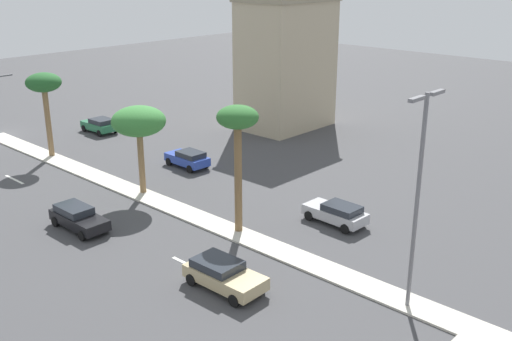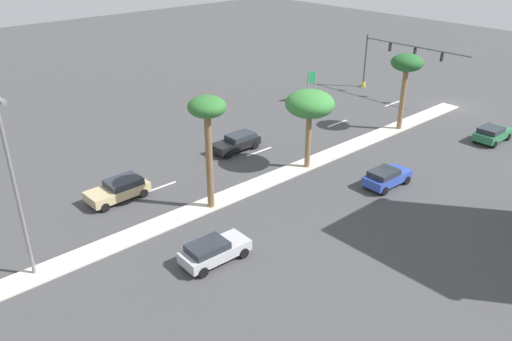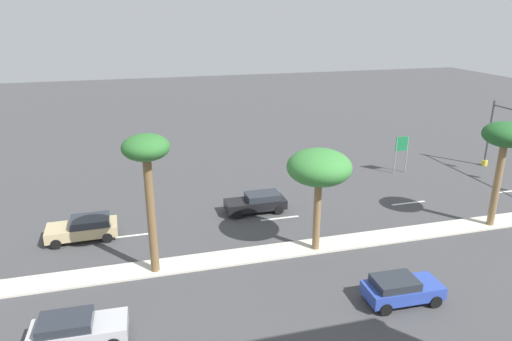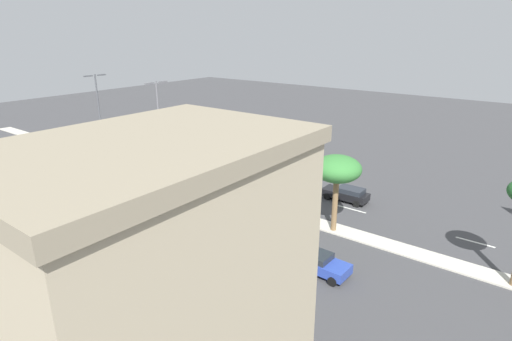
{
  "view_description": "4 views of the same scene",
  "coord_description": "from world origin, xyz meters",
  "px_view_note": "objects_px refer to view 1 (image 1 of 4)",
  "views": [
    {
      "loc": [
        23.63,
        56.13,
        15.71
      ],
      "look_at": [
        -1.33,
        33.1,
        3.9
      ],
      "focal_mm": 41.88,
      "sensor_mm": 36.0,
      "label": 1
    },
    {
      "loc": [
        -25.53,
        50.89,
        17.77
      ],
      "look_at": [
        -1.36,
        29.31,
        2.16
      ],
      "focal_mm": 36.18,
      "sensor_mm": 36.0,
      "label": 2
    },
    {
      "loc": [
        -23.85,
        33.13,
        13.95
      ],
      "look_at": [
        3.98,
        25.52,
        3.96
      ],
      "focal_mm": 32.63,
      "sensor_mm": 36.0,
      "label": 3
    },
    {
      "loc": [
        -28.37,
        9.54,
        15.54
      ],
      "look_at": [
        -1.17,
        30.25,
        3.94
      ],
      "focal_mm": 29.0,
      "sensor_mm": 36.0,
      "label": 4
    }
  ],
  "objects_px": {
    "sedan_silver_near": "(337,213)",
    "sedan_tan_outboard": "(223,274)",
    "palm_tree_mid": "(238,126)",
    "sedan_blue_trailing": "(188,158)",
    "sedan_green_left": "(100,125)",
    "street_lamp_trailing": "(418,188)",
    "sedan_black_far": "(78,217)",
    "palm_tree_leading": "(44,86)",
    "palm_tree_inboard": "(139,122)",
    "commercial_building": "(286,63)"
  },
  "relations": [
    {
      "from": "sedan_tan_outboard",
      "to": "sedan_black_far",
      "type": "bearing_deg",
      "value": -84.62
    },
    {
      "from": "sedan_blue_trailing",
      "to": "sedan_silver_near",
      "type": "bearing_deg",
      "value": 86.32
    },
    {
      "from": "sedan_green_left",
      "to": "sedan_blue_trailing",
      "type": "height_order",
      "value": "sedan_green_left"
    },
    {
      "from": "commercial_building",
      "to": "street_lamp_trailing",
      "type": "xyz_separation_m",
      "value": [
        21.87,
        26.11,
        -0.24
      ]
    },
    {
      "from": "palm_tree_mid",
      "to": "palm_tree_leading",
      "type": "bearing_deg",
      "value": -89.98
    },
    {
      "from": "sedan_silver_near",
      "to": "sedan_tan_outboard",
      "type": "distance_m",
      "value": 10.44
    },
    {
      "from": "street_lamp_trailing",
      "to": "sedan_silver_near",
      "type": "height_order",
      "value": "street_lamp_trailing"
    },
    {
      "from": "palm_tree_inboard",
      "to": "sedan_silver_near",
      "type": "relative_size",
      "value": 1.51
    },
    {
      "from": "sedan_blue_trailing",
      "to": "sedan_tan_outboard",
      "type": "bearing_deg",
      "value": 54.14
    },
    {
      "from": "street_lamp_trailing",
      "to": "sedan_silver_near",
      "type": "relative_size",
      "value": 2.49
    },
    {
      "from": "palm_tree_mid",
      "to": "sedan_green_left",
      "type": "height_order",
      "value": "palm_tree_mid"
    },
    {
      "from": "palm_tree_mid",
      "to": "sedan_silver_near",
      "type": "relative_size",
      "value": 1.88
    },
    {
      "from": "palm_tree_mid",
      "to": "sedan_blue_trailing",
      "type": "height_order",
      "value": "palm_tree_mid"
    },
    {
      "from": "palm_tree_leading",
      "to": "sedan_silver_near",
      "type": "distance_m",
      "value": 27.14
    },
    {
      "from": "sedan_black_far",
      "to": "sedan_tan_outboard",
      "type": "bearing_deg",
      "value": 95.38
    },
    {
      "from": "sedan_green_left",
      "to": "sedan_silver_near",
      "type": "bearing_deg",
      "value": 85.91
    },
    {
      "from": "palm_tree_leading",
      "to": "sedan_black_far",
      "type": "xyz_separation_m",
      "value": [
        6.43,
        14.7,
        -5.39
      ]
    },
    {
      "from": "palm_tree_mid",
      "to": "sedan_silver_near",
      "type": "bearing_deg",
      "value": 144.08
    },
    {
      "from": "palm_tree_mid",
      "to": "sedan_blue_trailing",
      "type": "xyz_separation_m",
      "value": [
        -6.1,
        -11.7,
        -5.99
      ]
    },
    {
      "from": "palm_tree_inboard",
      "to": "palm_tree_mid",
      "type": "distance_m",
      "value": 9.74
    },
    {
      "from": "sedan_silver_near",
      "to": "sedan_tan_outboard",
      "type": "height_order",
      "value": "sedan_tan_outboard"
    },
    {
      "from": "sedan_silver_near",
      "to": "sedan_tan_outboard",
      "type": "xyz_separation_m",
      "value": [
        10.44,
        0.4,
        0.02
      ]
    },
    {
      "from": "commercial_building",
      "to": "sedan_green_left",
      "type": "bearing_deg",
      "value": -40.26
    },
    {
      "from": "palm_tree_mid",
      "to": "sedan_blue_trailing",
      "type": "distance_m",
      "value": 14.5
    },
    {
      "from": "street_lamp_trailing",
      "to": "sedan_black_far",
      "type": "height_order",
      "value": "street_lamp_trailing"
    },
    {
      "from": "street_lamp_trailing",
      "to": "palm_tree_inboard",
      "type": "bearing_deg",
      "value": -91.59
    },
    {
      "from": "sedan_tan_outboard",
      "to": "sedan_blue_trailing",
      "type": "bearing_deg",
      "value": -125.86
    },
    {
      "from": "sedan_black_far",
      "to": "sedan_blue_trailing",
      "type": "xyz_separation_m",
      "value": [
        -12.54,
        -4.02,
        -0.01
      ]
    },
    {
      "from": "commercial_building",
      "to": "sedan_black_far",
      "type": "bearing_deg",
      "value": 13.14
    },
    {
      "from": "sedan_blue_trailing",
      "to": "commercial_building",
      "type": "bearing_deg",
      "value": -170.81
    },
    {
      "from": "sedan_black_far",
      "to": "sedan_blue_trailing",
      "type": "height_order",
      "value": "sedan_black_far"
    },
    {
      "from": "palm_tree_inboard",
      "to": "sedan_green_left",
      "type": "xyz_separation_m",
      "value": [
        -7.23,
        -16.42,
        -4.53
      ]
    },
    {
      "from": "commercial_building",
      "to": "sedan_green_left",
      "type": "xyz_separation_m",
      "value": [
        14.04,
        -11.89,
        -5.65
      ]
    },
    {
      "from": "sedan_blue_trailing",
      "to": "palm_tree_mid",
      "type": "bearing_deg",
      "value": 62.46
    },
    {
      "from": "palm_tree_leading",
      "to": "sedan_green_left",
      "type": "xyz_separation_m",
      "value": [
        -7.25,
        -3.65,
        -5.38
      ]
    },
    {
      "from": "sedan_tan_outboard",
      "to": "palm_tree_inboard",
      "type": "bearing_deg",
      "value": -111.22
    },
    {
      "from": "commercial_building",
      "to": "palm_tree_inboard",
      "type": "bearing_deg",
      "value": 12.03
    },
    {
      "from": "sedan_green_left",
      "to": "palm_tree_leading",
      "type": "bearing_deg",
      "value": 26.76
    },
    {
      "from": "commercial_building",
      "to": "sedan_blue_trailing",
      "type": "distance_m",
      "value": 16.38
    },
    {
      "from": "palm_tree_leading",
      "to": "sedan_blue_trailing",
      "type": "bearing_deg",
      "value": 119.76
    },
    {
      "from": "street_lamp_trailing",
      "to": "sedan_black_far",
      "type": "distance_m",
      "value": 21.19
    },
    {
      "from": "sedan_tan_outboard",
      "to": "sedan_blue_trailing",
      "type": "xyz_separation_m",
      "value": [
        -11.43,
        -15.81,
        -0.02
      ]
    },
    {
      "from": "commercial_building",
      "to": "sedan_black_far",
      "type": "relative_size",
      "value": 2.93
    },
    {
      "from": "sedan_black_far",
      "to": "sedan_tan_outboard",
      "type": "distance_m",
      "value": 11.84
    },
    {
      "from": "street_lamp_trailing",
      "to": "sedan_black_far",
      "type": "relative_size",
      "value": 2.38
    },
    {
      "from": "palm_tree_inboard",
      "to": "street_lamp_trailing",
      "type": "relative_size",
      "value": 0.61
    },
    {
      "from": "sedan_black_far",
      "to": "sedan_silver_near",
      "type": "bearing_deg",
      "value": 135.38
    },
    {
      "from": "commercial_building",
      "to": "sedan_tan_outboard",
      "type": "distance_m",
      "value": 32.75
    },
    {
      "from": "palm_tree_leading",
      "to": "sedan_tan_outboard",
      "type": "xyz_separation_m",
      "value": [
        5.32,
        26.49,
        -5.38
      ]
    },
    {
      "from": "sedan_green_left",
      "to": "sedan_black_far",
      "type": "bearing_deg",
      "value": 53.32
    }
  ]
}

